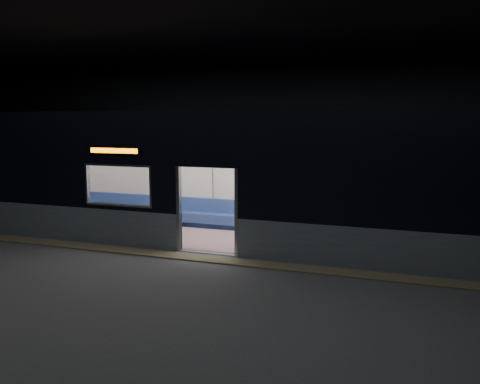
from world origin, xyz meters
The scene contains 7 objects.
station_floor centered at (0.00, 0.00, -0.01)m, with size 24.00×14.00×0.01m, color #47494C.
station_envelope centered at (0.00, 0.00, 3.66)m, with size 24.00×14.00×5.00m.
tactile_strip centered at (0.00, 0.55, 0.01)m, with size 22.80×0.50×0.03m, color #8C7F59.
metro_car centered at (0.00, 2.54, 1.85)m, with size 18.00×3.04×3.35m.
passenger centered at (2.71, 3.55, 0.80)m, with size 0.40×0.69×1.37m.
handbag centered at (2.67, 3.32, 0.67)m, with size 0.26×0.23×0.13m, color black.
transit_map centered at (4.21, 3.85, 1.51)m, with size 1.10×0.03×0.71m, color white.
Camera 1 is at (4.72, -9.69, 3.17)m, focal length 38.00 mm.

